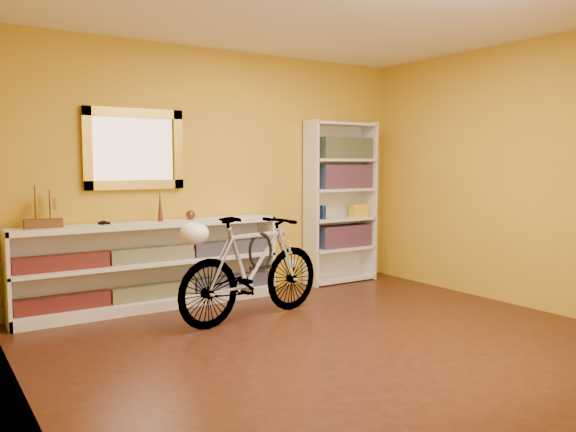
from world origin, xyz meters
TOP-DOWN VIEW (x-y plane):
  - floor at (0.00, 0.00)m, footprint 4.50×4.00m
  - ceiling at (0.00, 0.00)m, footprint 4.50×4.00m
  - back_wall at (0.00, 2.00)m, footprint 4.50×0.01m
  - left_wall at (-2.25, 0.00)m, footprint 0.01×4.00m
  - right_wall at (2.25, 0.00)m, footprint 0.01×4.00m
  - gilt_mirror at (-0.95, 1.97)m, footprint 0.98×0.06m
  - wall_socket at (0.90, 1.99)m, footprint 0.09×0.02m
  - console_unit at (-0.85, 1.81)m, footprint 2.60×0.35m
  - cd_row_lower at (-0.85, 1.79)m, footprint 2.50×0.13m
  - cd_row_upper at (-0.85, 1.79)m, footprint 2.50×0.13m
  - model_ship at (-1.82, 1.81)m, footprint 0.32×0.12m
  - toy_car at (-1.30, 1.81)m, footprint 0.00×0.00m
  - bronze_ornament at (-0.76, 1.81)m, footprint 0.05×0.05m
  - decorative_orb at (-0.44, 1.81)m, footprint 0.09×0.09m
  - bookcase at (1.48, 1.84)m, footprint 0.90×0.30m
  - book_row_a at (1.53, 1.84)m, footprint 0.70×0.22m
  - book_row_b at (1.53, 1.84)m, footprint 0.70×0.22m
  - book_row_c at (1.53, 1.84)m, footprint 0.70×0.22m
  - travel_mug at (1.21, 1.82)m, footprint 0.07×0.07m
  - red_tin at (1.28, 1.87)m, footprint 0.14×0.14m
  - yellow_bag at (1.73, 1.80)m, footprint 0.22×0.16m
  - bicycle at (-0.22, 0.94)m, footprint 0.69×1.66m
  - helmet at (-0.83, 0.84)m, footprint 0.25×0.23m
  - u_lock at (-0.13, 0.96)m, footprint 0.25×0.03m

SIDE VIEW (x-z plane):
  - floor at x=0.00m, z-range -0.01..0.00m
  - cd_row_lower at x=-0.85m, z-range 0.10..0.24m
  - wall_socket at x=0.90m, z-range 0.21..0.29m
  - console_unit at x=-0.85m, z-range 0.00..0.85m
  - bicycle at x=-0.22m, z-range 0.00..0.95m
  - cd_row_upper at x=-0.85m, z-range 0.47..0.60m
  - book_row_a at x=1.53m, z-range 0.42..0.68m
  - u_lock at x=-0.13m, z-range 0.49..0.74m
  - helmet at x=-0.83m, z-range 0.74..0.93m
  - yellow_bag at x=1.73m, z-range 0.77..0.92m
  - travel_mug at x=1.21m, z-range 0.77..0.93m
  - toy_car at x=-1.30m, z-range 0.85..0.85m
  - decorative_orb at x=-0.44m, z-range 0.85..0.94m
  - bookcase at x=1.48m, z-range 0.00..1.90m
  - bronze_ornament at x=-0.76m, z-range 0.85..1.16m
  - model_ship at x=-1.82m, z-range 0.85..1.23m
  - book_row_b at x=1.53m, z-range 1.11..1.40m
  - back_wall at x=0.00m, z-range 0.00..2.60m
  - left_wall at x=-2.25m, z-range 0.00..2.60m
  - right_wall at x=2.25m, z-range 0.00..2.60m
  - red_tin at x=1.28m, z-range 1.46..1.63m
  - gilt_mirror at x=-0.95m, z-range 1.16..1.94m
  - book_row_c at x=1.53m, z-range 1.46..1.71m
  - ceiling at x=0.00m, z-range 2.60..2.61m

